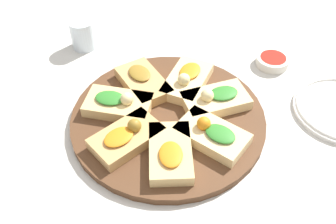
# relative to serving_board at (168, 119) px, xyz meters

# --- Properties ---
(ground_plane) EXTENTS (3.00, 3.00, 0.00)m
(ground_plane) POSITION_rel_serving_board_xyz_m (0.00, 0.00, -0.01)
(ground_plane) COLOR beige
(serving_board) EXTENTS (0.44, 0.44, 0.02)m
(serving_board) POSITION_rel_serving_board_xyz_m (0.00, 0.00, 0.00)
(serving_board) COLOR #51331E
(serving_board) RESTS_ON ground_plane
(focaccia_slice_0) EXTENTS (0.17, 0.16, 0.03)m
(focaccia_slice_0) POSITION_rel_serving_board_xyz_m (-0.09, -0.07, 0.02)
(focaccia_slice_0) COLOR tan
(focaccia_slice_0) RESTS_ON serving_board
(focaccia_slice_1) EXTENTS (0.10, 0.15, 0.05)m
(focaccia_slice_1) POSITION_rel_serving_board_xyz_m (-0.01, -0.11, 0.02)
(focaccia_slice_1) COLOR #DBB775
(focaccia_slice_1) RESTS_ON serving_board
(focaccia_slice_2) EXTENTS (0.17, 0.16, 0.05)m
(focaccia_slice_2) POSITION_rel_serving_board_xyz_m (0.09, -0.08, 0.02)
(focaccia_slice_2) COLOR tan
(focaccia_slice_2) RESTS_ON serving_board
(focaccia_slice_3) EXTENTS (0.16, 0.11, 0.03)m
(focaccia_slice_3) POSITION_rel_serving_board_xyz_m (0.12, 0.02, 0.02)
(focaccia_slice_3) COLOR #DBB775
(focaccia_slice_3) RESTS_ON serving_board
(focaccia_slice_4) EXTENTS (0.15, 0.17, 0.05)m
(focaccia_slice_4) POSITION_rel_serving_board_xyz_m (0.06, 0.10, 0.02)
(focaccia_slice_4) COLOR #E5C689
(focaccia_slice_4) RESTS_ON serving_board
(focaccia_slice_5) EXTENTS (0.14, 0.17, 0.05)m
(focaccia_slice_5) POSITION_rel_serving_board_xyz_m (-0.05, 0.10, 0.02)
(focaccia_slice_5) COLOR #E5C689
(focaccia_slice_5) RESTS_ON serving_board
(focaccia_slice_6) EXTENTS (0.17, 0.12, 0.05)m
(focaccia_slice_6) POSITION_rel_serving_board_xyz_m (-0.11, 0.03, 0.02)
(focaccia_slice_6) COLOR #E5C689
(focaccia_slice_6) RESTS_ON serving_board
(water_glass) EXTENTS (0.07, 0.07, 0.08)m
(water_glass) POSITION_rel_serving_board_xyz_m (-0.26, -0.26, 0.03)
(water_glass) COLOR silver
(water_glass) RESTS_ON ground_plane
(dipping_bowl) EXTENTS (0.09, 0.09, 0.02)m
(dipping_bowl) POSITION_rel_serving_board_xyz_m (-0.24, 0.25, 0.00)
(dipping_bowl) COLOR silver
(dipping_bowl) RESTS_ON ground_plane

